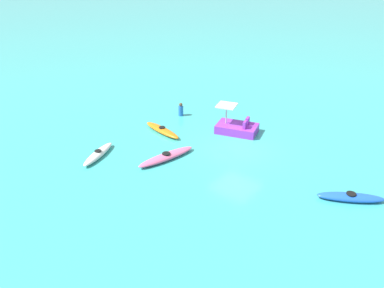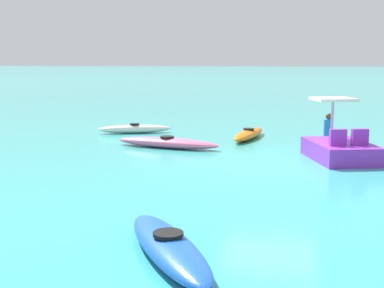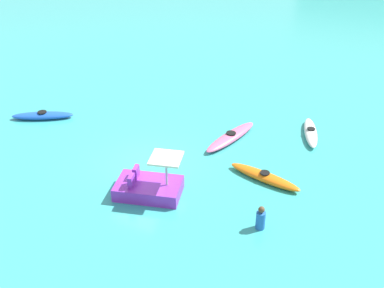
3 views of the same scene
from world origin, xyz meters
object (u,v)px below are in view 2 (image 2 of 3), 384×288
Objects in this scene: kayak_white at (135,129)px; pedal_boat_purple at (340,148)px; kayak_blue at (168,247)px; kayak_pink at (167,143)px; kayak_orange at (249,134)px; person_near_shore at (328,127)px.

pedal_boat_purple is (-4.05, -7.28, 0.17)m from kayak_white.
kayak_blue is at bearing -159.84° from kayak_white.
kayak_white is 8.33m from pedal_boat_purple.
kayak_blue is (-8.96, -2.33, 0.00)m from kayak_pink.
pedal_boat_purple reaches higher than kayak_pink.
kayak_orange is 11.42m from kayak_blue.
person_near_shore reaches higher than kayak_blue.
kayak_orange is 4.50m from pedal_boat_purple.
kayak_pink is 1.30× the size of pedal_boat_purple.
kayak_pink is at bearing 14.60° from kayak_blue.
kayak_white is 12.78m from kayak_blue.
pedal_boat_purple is 3.11× the size of person_near_shore.
kayak_white is 3.21× the size of person_near_shore.
kayak_pink is 1.14× the size of kayak_orange.
kayak_orange is 1.10× the size of kayak_white.
person_near_shore reaches higher than kayak_orange.
person_near_shore is (0.30, -7.19, 0.22)m from kayak_white.
kayak_orange is 1.14× the size of pedal_boat_purple.
kayak_orange is 1.09× the size of kayak_blue.
kayak_blue is 1.04× the size of pedal_boat_purple.
kayak_blue is at bearing 167.22° from person_near_shore.
pedal_boat_purple reaches higher than kayak_white.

